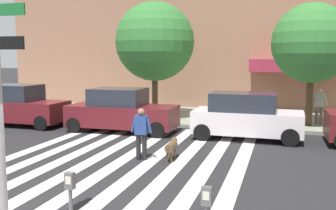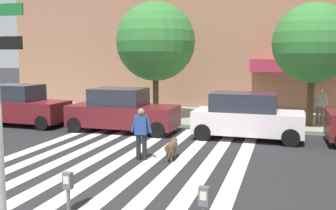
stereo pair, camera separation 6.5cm
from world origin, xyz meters
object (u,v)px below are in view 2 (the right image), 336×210
object	(u,v)px
parked_car_behind_first	(122,111)
pedestrian_dog_walker	(141,131)
parked_car_third_in_line	(247,116)
street_tree_middle	(313,43)
street_tree_nearest	(156,42)
pedestrian_bystander	(320,104)
parking_meter_second_along	(69,203)
dog_on_leash	(172,146)
parked_car_near_curb	(20,106)

from	to	relation	value
parked_car_behind_first	pedestrian_dog_walker	world-z (taller)	parked_car_behind_first
parked_car_third_in_line	pedestrian_dog_walker	distance (m)	5.02
street_tree_middle	street_tree_nearest	bearing A→B (deg)	177.72
pedestrian_dog_walker	pedestrian_bystander	distance (m)	9.59
parking_meter_second_along	dog_on_leash	bearing A→B (deg)	92.27
parked_car_behind_first	street_tree_nearest	size ratio (longest dim) A/B	0.81
parked_car_third_in_line	pedestrian_dog_walker	size ratio (longest dim) A/B	2.58
parked_car_near_curb	parked_car_behind_first	xyz separation A→B (m)	(5.27, -0.00, -0.02)
parked_car_near_curb	dog_on_leash	xyz separation A→B (m)	(8.65, -3.86, -0.46)
parking_meter_second_along	pedestrian_bystander	bearing A→B (deg)	71.26
parked_car_behind_first	street_tree_nearest	bearing A→B (deg)	82.63
street_tree_middle	pedestrian_dog_walker	world-z (taller)	street_tree_middle
parked_car_behind_first	dog_on_leash	bearing A→B (deg)	-48.75
parked_car_near_curb	parked_car_third_in_line	xyz separation A→B (m)	(10.60, -0.00, -0.01)
parked_car_behind_first	parking_meter_second_along	bearing A→B (deg)	-70.51
pedestrian_dog_walker	dog_on_leash	size ratio (longest dim) A/B	1.46
pedestrian_dog_walker	parking_meter_second_along	bearing A→B (deg)	-79.27
parked_car_third_in_line	street_tree_nearest	xyz separation A→B (m)	(-4.90, 3.29, 3.08)
parked_car_behind_first	dog_on_leash	world-z (taller)	parked_car_behind_first
parking_meter_second_along	street_tree_nearest	xyz separation A→B (m)	(-3.21, 13.56, 2.95)
pedestrian_dog_walker	parked_car_third_in_line	bearing A→B (deg)	55.25
parked_car_third_in_line	pedestrian_bystander	world-z (taller)	parked_car_third_in_line
parked_car_near_curb	parked_car_third_in_line	bearing A→B (deg)	-0.00
parked_car_behind_first	street_tree_middle	world-z (taller)	street_tree_middle
street_tree_nearest	street_tree_middle	distance (m)	7.41
parked_car_near_curb	pedestrian_dog_walker	world-z (taller)	parked_car_near_curb
street_tree_nearest	pedestrian_dog_walker	xyz separation A→B (m)	(2.04, -7.41, -3.05)
parked_car_behind_first	street_tree_nearest	distance (m)	4.54
parked_car_third_in_line	street_tree_middle	size ratio (longest dim) A/B	0.78
parked_car_near_curb	street_tree_nearest	bearing A→B (deg)	30.02
street_tree_nearest	parked_car_near_curb	bearing A→B (deg)	-149.98
parked_car_near_curb	dog_on_leash	world-z (taller)	parked_car_near_curb
parked_car_third_in_line	pedestrian_dog_walker	world-z (taller)	parked_car_third_in_line
pedestrian_bystander	pedestrian_dog_walker	bearing A→B (deg)	-127.46
parked_car_behind_first	dog_on_leash	size ratio (longest dim) A/B	4.17
dog_on_leash	parked_car_third_in_line	bearing A→B (deg)	63.21
street_tree_nearest	street_tree_middle	size ratio (longest dim) A/B	1.07
parked_car_third_in_line	pedestrian_bystander	distance (m)	4.59
parked_car_near_curb	dog_on_leash	size ratio (longest dim) A/B	4.06
pedestrian_dog_walker	pedestrian_bystander	size ratio (longest dim) A/B	1.00
parked_car_behind_first	parked_car_third_in_line	xyz separation A→B (m)	(5.33, 0.00, 0.01)
parked_car_behind_first	pedestrian_bystander	size ratio (longest dim) A/B	2.86
street_tree_nearest	pedestrian_bystander	xyz separation A→B (m)	(7.88, 0.20, -2.90)
dog_on_leash	pedestrian_bystander	world-z (taller)	pedestrian_bystander
parked_car_behind_first	parked_car_third_in_line	world-z (taller)	parked_car_behind_first
dog_on_leash	pedestrian_bystander	bearing A→B (deg)	56.18
pedestrian_dog_walker	dog_on_leash	world-z (taller)	pedestrian_dog_walker
street_tree_nearest	pedestrian_dog_walker	world-z (taller)	street_tree_nearest
parked_car_near_curb	parked_car_behind_first	size ratio (longest dim) A/B	0.97
parked_car_third_in_line	dog_on_leash	world-z (taller)	parked_car_third_in_line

